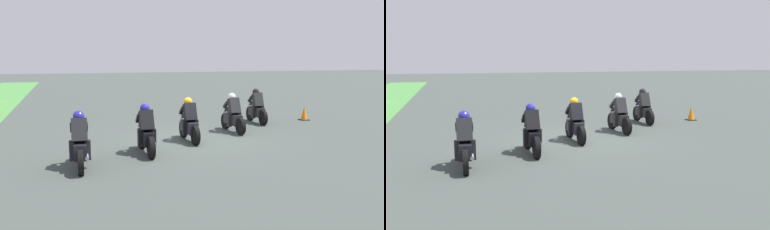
# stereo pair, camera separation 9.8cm
# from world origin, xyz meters

# --- Properties ---
(ground_plane) EXTENTS (120.00, 120.00, 0.00)m
(ground_plane) POSITION_xyz_m (0.00, 0.00, 0.00)
(ground_plane) COLOR #404943
(rider_lane_a) EXTENTS (2.04, 0.55, 1.51)m
(rider_lane_a) POSITION_xyz_m (2.74, -3.84, 0.62)
(rider_lane_a) COLOR black
(rider_lane_a) RESTS_ON ground_plane
(rider_lane_b) EXTENTS (2.04, 0.54, 1.51)m
(rider_lane_b) POSITION_xyz_m (1.03, -1.99, 0.62)
(rider_lane_b) COLOR black
(rider_lane_b) RESTS_ON ground_plane
(rider_lane_c) EXTENTS (2.04, 0.54, 1.51)m
(rider_lane_c) POSITION_xyz_m (-0.15, 0.13, 0.62)
(rider_lane_c) COLOR black
(rider_lane_c) RESTS_ON ground_plane
(rider_lane_d) EXTENTS (2.04, 0.54, 1.51)m
(rider_lane_d) POSITION_xyz_m (-1.52, 1.90, 0.62)
(rider_lane_d) COLOR black
(rider_lane_d) RESTS_ON ground_plane
(rider_lane_e) EXTENTS (2.04, 0.54, 1.51)m
(rider_lane_e) POSITION_xyz_m (-2.62, 3.87, 0.62)
(rider_lane_e) COLOR black
(rider_lane_e) RESTS_ON ground_plane
(traffic_cone) EXTENTS (0.40, 0.40, 0.64)m
(traffic_cone) POSITION_xyz_m (2.82, -6.29, 0.30)
(traffic_cone) COLOR black
(traffic_cone) RESTS_ON ground_plane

